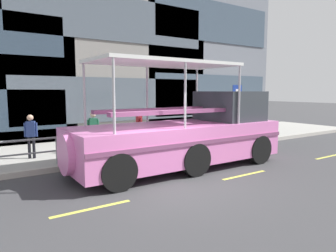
{
  "coord_description": "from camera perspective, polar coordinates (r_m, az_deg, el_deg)",
  "views": [
    {
      "loc": [
        -4.61,
        -6.74,
        2.55
      ],
      "look_at": [
        1.47,
        2.3,
        1.3
      ],
      "focal_mm": 32.81,
      "sensor_mm": 36.0,
      "label": 1
    }
  ],
  "objects": [
    {
      "name": "curb_guardrail",
      "position": [
        12.1,
        -2.28,
        -1.86
      ],
      "size": [
        11.43,
        0.09,
        0.9
      ],
      "color": "gray",
      "rests_on": "sidewalk"
    },
    {
      "name": "curb_edge",
      "position": [
        11.15,
        -8.68,
        -6.28
      ],
      "size": [
        32.0,
        0.18,
        0.18
      ],
      "primitive_type": "cube",
      "color": "#B2ADA3",
      "rests_on": "ground_plane"
    },
    {
      "name": "duck_tour_boat",
      "position": [
        10.47,
        4.17,
        -1.45
      ],
      "size": [
        8.98,
        2.57,
        3.46
      ],
      "color": "pink",
      "rests_on": "ground_plane"
    },
    {
      "name": "lane_centreline",
      "position": [
        8.17,
        2.42,
        -11.62
      ],
      "size": [
        25.8,
        0.12,
        0.01
      ],
      "color": "#DBD64C",
      "rests_on": "ground_plane"
    },
    {
      "name": "pedestrian_near_bow",
      "position": [
        14.92,
        7.89,
        1.16
      ],
      "size": [
        0.47,
        0.22,
        1.63
      ],
      "color": "black",
      "rests_on": "sidewalk"
    },
    {
      "name": "pedestrian_mid_left",
      "position": [
        12.67,
        -5.4,
        0.13
      ],
      "size": [
        0.22,
        0.46,
        1.59
      ],
      "color": "#47423D",
      "rests_on": "sidewalk"
    },
    {
      "name": "ground_plane",
      "position": [
        8.56,
        0.44,
        -10.8
      ],
      "size": [
        120.0,
        120.0,
        0.0
      ],
      "primitive_type": "plane",
      "color": "#3D3D3F"
    },
    {
      "name": "sidewalk",
      "position": [
        13.4,
        -13.24,
        -4.21
      ],
      "size": [
        32.0,
        4.8,
        0.18
      ],
      "primitive_type": "cube",
      "color": "#A8A59E",
      "rests_on": "ground_plane"
    },
    {
      "name": "parking_sign",
      "position": [
        15.44,
        12.61,
        4.28
      ],
      "size": [
        0.6,
        0.12,
        2.65
      ],
      "color": "#4C4F54",
      "rests_on": "sidewalk"
    },
    {
      "name": "pedestrian_near_stern",
      "position": [
        11.76,
        -24.13,
        -1.04
      ],
      "size": [
        0.42,
        0.27,
        1.55
      ],
      "color": "black",
      "rests_on": "sidewalk"
    },
    {
      "name": "pedestrian_mid_right",
      "position": [
        12.1,
        -13.72,
        -0.39
      ],
      "size": [
        0.45,
        0.22,
        1.57
      ],
      "color": "#47423D",
      "rests_on": "sidewalk"
    }
  ]
}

